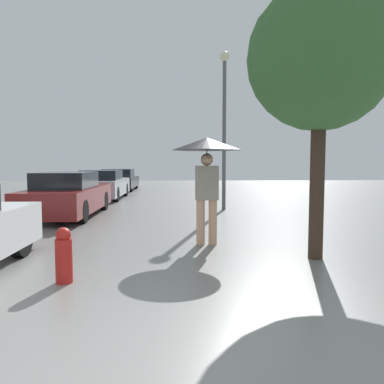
% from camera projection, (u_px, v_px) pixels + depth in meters
% --- Properties ---
extents(ground_plane, '(60.00, 60.00, 0.00)m').
position_uv_depth(ground_plane, '(171.00, 369.00, 2.77)').
color(ground_plane, slate).
extents(pedestrian, '(1.29, 1.29, 1.98)m').
position_uv_depth(pedestrian, '(207.00, 156.00, 6.87)').
color(pedestrian, tan).
rests_on(pedestrian, ground_plane).
extents(parked_car_second, '(1.64, 4.44, 1.26)m').
position_uv_depth(parked_car_second, '(68.00, 195.00, 10.72)').
color(parked_car_second, maroon).
rests_on(parked_car_second, ground_plane).
extents(parked_car_third, '(1.71, 4.25, 1.22)m').
position_uv_depth(parked_car_third, '(103.00, 185.00, 15.94)').
color(parked_car_third, '#9EA3A8').
rests_on(parked_car_third, ground_plane).
extents(parked_car_farthest, '(1.83, 4.02, 1.19)m').
position_uv_depth(parked_car_farthest, '(119.00, 180.00, 21.11)').
color(parked_car_farthest, black).
rests_on(parked_car_farthest, ground_plane).
extents(tree, '(2.25, 2.25, 4.27)m').
position_uv_depth(tree, '(320.00, 59.00, 5.74)').
color(tree, '#38281E').
rests_on(tree, ground_plane).
extents(street_lamp, '(0.32, 0.32, 5.06)m').
position_uv_depth(street_lamp, '(224.00, 110.00, 12.00)').
color(street_lamp, '#515456').
rests_on(street_lamp, ground_plane).
extents(fire_hydrant, '(0.21, 0.21, 0.71)m').
position_uv_depth(fire_hydrant, '(64.00, 255.00, 4.74)').
color(fire_hydrant, '#B21E19').
rests_on(fire_hydrant, ground_plane).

